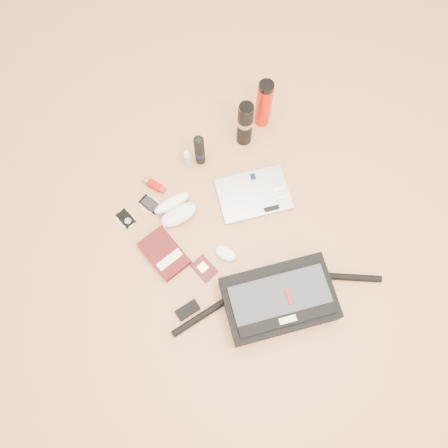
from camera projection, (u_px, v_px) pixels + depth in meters
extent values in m
plane|color=#B2754A|center=(245.00, 246.00, 1.95)|extent=(4.00, 4.00, 0.00)
cube|color=black|center=(279.00, 299.00, 1.82)|extent=(0.52, 0.42, 0.11)
cube|color=#2E3136|center=(281.00, 299.00, 1.76)|extent=(0.44, 0.33, 0.01)
cube|color=black|center=(287.00, 320.00, 1.73)|extent=(0.39, 0.19, 0.01)
cube|color=beige|center=(288.00, 320.00, 1.73)|extent=(0.07, 0.05, 0.02)
cube|color=#9D0100|center=(288.00, 297.00, 1.75)|extent=(0.03, 0.06, 0.02)
cylinder|color=black|center=(201.00, 316.00, 1.83)|extent=(0.28, 0.05, 0.03)
cylinder|color=black|center=(349.00, 277.00, 1.89)|extent=(0.23, 0.20, 0.03)
cube|color=black|center=(188.00, 310.00, 1.85)|extent=(0.10, 0.06, 0.02)
cube|color=#A9A9AC|center=(253.00, 194.00, 2.02)|extent=(0.38, 0.33, 0.02)
cube|color=black|center=(253.00, 176.00, 2.04)|extent=(0.03, 0.04, 0.00)
cube|color=white|center=(279.00, 189.00, 2.01)|extent=(0.06, 0.04, 0.01)
cube|color=silver|center=(282.00, 198.00, 2.00)|extent=(0.06, 0.03, 0.01)
cube|color=black|center=(272.00, 208.00, 1.98)|extent=(0.07, 0.04, 0.01)
cube|color=#400E0D|center=(164.00, 253.00, 1.92)|extent=(0.15, 0.22, 0.04)
cube|color=#F0E9BF|center=(177.00, 244.00, 1.93)|extent=(0.02, 0.20, 0.03)
cube|color=#F1E8BB|center=(170.00, 260.00, 1.89)|extent=(0.12, 0.04, 0.00)
cube|color=#430E15|center=(204.00, 269.00, 1.91)|extent=(0.09, 0.12, 0.00)
cube|color=#E8C74C|center=(203.00, 267.00, 1.91)|extent=(0.04, 0.04, 0.00)
ellipsoid|color=white|center=(226.00, 253.00, 1.92)|extent=(0.09, 0.12, 0.03)
ellipsoid|color=silver|center=(179.00, 215.00, 1.97)|extent=(0.19, 0.10, 0.05)
ellipsoid|color=white|center=(172.00, 203.00, 1.97)|extent=(0.19, 0.11, 0.10)
ellipsoid|color=black|center=(172.00, 218.00, 1.96)|extent=(0.05, 0.04, 0.02)
ellipsoid|color=black|center=(185.00, 210.00, 1.97)|extent=(0.05, 0.04, 0.02)
cylinder|color=black|center=(178.00, 214.00, 1.97)|extent=(0.03, 0.01, 0.01)
cube|color=black|center=(126.00, 218.00, 1.99)|extent=(0.06, 0.09, 0.01)
cylinder|color=#939496|center=(128.00, 221.00, 1.98)|extent=(0.03, 0.03, 0.00)
torus|color=white|center=(126.00, 218.00, 1.99)|extent=(0.08, 0.08, 0.01)
cube|color=black|center=(150.00, 204.00, 2.01)|extent=(0.07, 0.11, 0.01)
cube|color=black|center=(150.00, 204.00, 2.01)|extent=(0.06, 0.09, 0.00)
torus|color=white|center=(150.00, 204.00, 2.01)|extent=(0.10, 0.10, 0.01)
cube|color=#AC0804|center=(155.00, 185.00, 2.03)|extent=(0.06, 0.08, 0.03)
cube|color=red|center=(162.00, 190.00, 2.02)|extent=(0.03, 0.03, 0.02)
cylinder|color=#A5A5A7|center=(147.00, 181.00, 2.04)|extent=(0.04, 0.05, 0.03)
cylinder|color=#94B5CD|center=(187.00, 160.00, 2.04)|extent=(0.04, 0.04, 0.10)
cylinder|color=white|center=(186.00, 154.00, 1.99)|extent=(0.03, 0.03, 0.02)
cylinder|color=white|center=(186.00, 152.00, 1.97)|extent=(0.02, 0.02, 0.01)
cylinder|color=black|center=(200.00, 151.00, 2.00)|extent=(0.05, 0.05, 0.19)
cylinder|color=black|center=(200.00, 153.00, 2.02)|extent=(0.05, 0.05, 0.04)
ellipsoid|color=black|center=(198.00, 140.00, 1.91)|extent=(0.05, 0.05, 0.02)
cylinder|color=black|center=(245.00, 126.00, 2.01)|extent=(0.09, 0.09, 0.25)
cylinder|color=#98989B|center=(245.00, 122.00, 1.98)|extent=(0.09, 0.09, 0.03)
cylinder|color=black|center=(246.00, 108.00, 1.88)|extent=(0.08, 0.08, 0.02)
cylinder|color=red|center=(264.00, 105.00, 2.04)|extent=(0.09, 0.09, 0.26)
cylinder|color=black|center=(266.00, 86.00, 1.91)|extent=(0.09, 0.09, 0.03)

